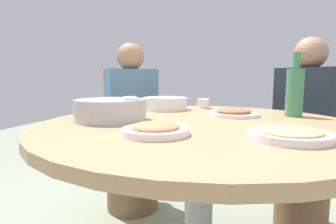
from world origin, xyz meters
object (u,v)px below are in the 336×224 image
Objects in this scene: tea_cup_far at (203,104)px; stool_for_diner_left at (301,195)px; dish_shrimp at (155,129)px; stool_for_diner_right at (132,179)px; soup_bowl at (165,104)px; green_bottle at (295,91)px; diner_right at (131,106)px; tea_cup_near at (123,105)px; dish_tofu_braise at (234,112)px; dish_noodles at (290,134)px; round_dining_table at (199,146)px; diner_left at (307,111)px; rice_bowl at (111,109)px.

tea_cup_far is 0.17× the size of stool_for_diner_left.
dish_shrimp is 0.50× the size of stool_for_diner_right.
green_bottle reaches higher than soup_bowl.
diner_right is (0.01, 1.14, 0.54)m from stool_for_diner_left.
diner_right is (0.41, 0.11, -0.05)m from tea_cup_near.
tea_cup_far is at bearing 31.46° from dish_tofu_braise.
dish_noodles is 1.29m from diner_right.
soup_bowl is at bearing 65.90° from dish_tofu_braise.
round_dining_table is 0.90m from diner_left.
tea_cup_near is 1.11m from diner_left.
round_dining_table is at bearing -175.76° from tea_cup_far.
stool_for_diner_left is at bearing -42.83° from dish_tofu_braise.
diner_right reaches higher than rice_bowl.
dish_shrimp is at bearing 136.40° from green_bottle.
dish_tofu_braise is 0.33m from tea_cup_far.
rice_bowl is 1.30× the size of dish_noodles.
tea_cup_far is (0.78, -0.07, 0.01)m from dish_shrimp.
rice_bowl is 0.35m from dish_shrimp.
stool_for_diner_right is (0.96, 0.86, -0.58)m from dish_noodles.
tea_cup_far is 0.10× the size of diner_left.
round_dining_table is 0.48m from soup_bowl.
tea_cup_far is (0.24, 0.45, -0.09)m from green_bottle.
dish_tofu_braise and dish_shrimp have the same top height.
tea_cup_far is at bearing -110.85° from stool_for_diner_right.
tea_cup_near reaches higher than dish_noodles.
green_bottle is at bearing -114.40° from stool_for_diner_right.
soup_bowl reaches higher than stool_for_diner_left.
rice_bowl is 0.69× the size of stool_for_diner_right.
rice_bowl is at bearing 163.74° from soup_bowl.
diner_right is (0.01, 1.14, 0.00)m from diner_left.
stool_for_diner_left is 1.26m from diner_right.
green_bottle is at bearing -12.64° from dish_noodles.
diner_right is (0.96, 0.86, -0.04)m from dish_noodles.
tea_cup_near is 1.25m from stool_for_diner_left.
dish_noodles is at bearing -138.13° from diner_right.
dish_shrimp is (-0.28, 0.11, 0.12)m from round_dining_table.
diner_right reaches higher than tea_cup_far.
tea_cup_far reaches higher than round_dining_table.
green_bottle is (0.31, -0.78, 0.07)m from rice_bowl.
diner_left is 1.74× the size of stool_for_diner_right.
dish_tofu_braise is at bearing -31.73° from round_dining_table.
dish_shrimp is at bearing 153.91° from dish_tofu_braise.
diner_right is at bearing 14.80° from rice_bowl.
dish_noodles is at bearing -131.27° from round_dining_table.
tea_cup_near is (-0.09, 0.21, -0.00)m from soup_bowl.
rice_bowl is 4.15× the size of tea_cup_far.
diner_left is (0.95, -0.28, -0.04)m from dish_noodles.
dish_tofu_braise reaches higher than stool_for_diner_right.
dish_shrimp is at bearing 174.78° from tea_cup_far.
tea_cup_near is 0.08× the size of diner_left.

